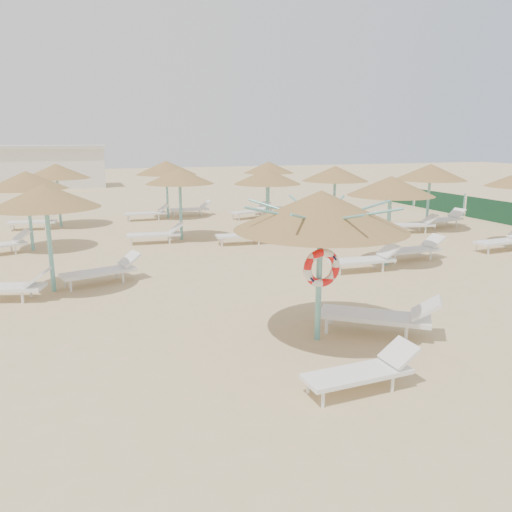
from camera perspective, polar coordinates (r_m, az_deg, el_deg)
name	(u,v)px	position (r m, az deg, el deg)	size (l,w,h in m)	color
ground	(312,346)	(9.36, 6.45, -10.24)	(120.00, 120.00, 0.00)	tan
main_palapa	(321,211)	(9.03, 7.43, 5.11)	(3.15, 3.15, 2.83)	#65B0AD
lounger_main_a	(364,371)	(7.87, 12.26, -12.68)	(1.83, 0.64, 0.66)	white
lounger_main_b	(383,315)	(10.01, 14.26, -6.57)	(2.22, 1.87, 0.82)	white
palapa_field	(243,177)	(19.20, -1.44, 8.96)	(19.62, 14.19, 2.72)	#65B0AD
service_hut	(50,166)	(42.82, -22.44, 9.46)	(8.40, 4.40, 3.25)	silver
windbreak_fence	(497,212)	(25.27, 25.86, 4.60)	(0.08, 19.84, 1.10)	#1C552F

